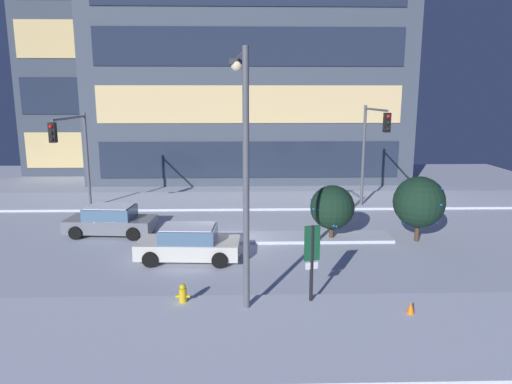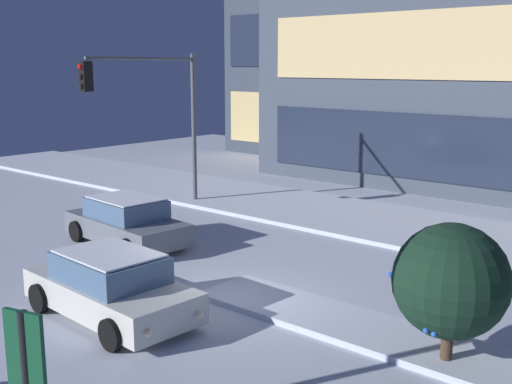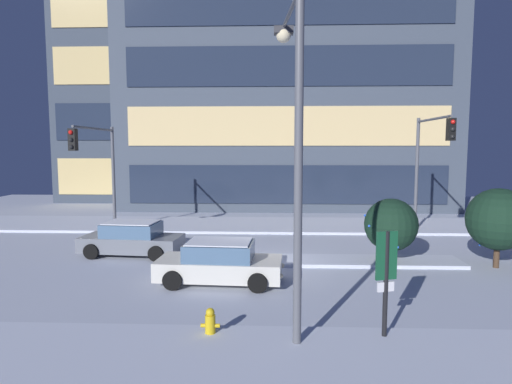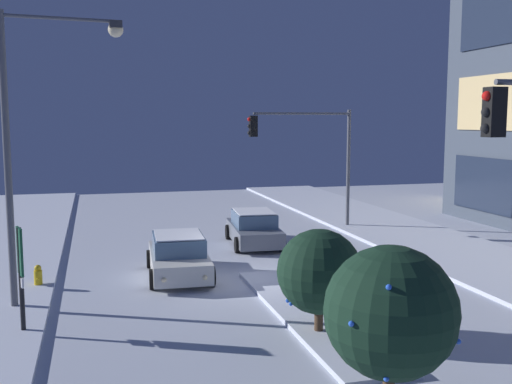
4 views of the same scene
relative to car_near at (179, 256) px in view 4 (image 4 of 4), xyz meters
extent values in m
plane|color=silver|center=(1.45, 2.33, -0.71)|extent=(52.00, 52.00, 0.00)
cube|color=silver|center=(1.45, 11.34, -0.64)|extent=(52.00, 5.20, 0.14)
cube|color=silver|center=(5.11, 2.91, -0.64)|extent=(9.00, 1.80, 0.14)
cube|color=#E5C67F|center=(-11.13, 21.73, 1.59)|extent=(10.55, 0.10, 3.07)
cube|color=#232D42|center=(-11.13, 21.73, 6.19)|extent=(10.55, 0.10, 3.07)
cube|color=#E5C67F|center=(-11.13, 21.73, 10.80)|extent=(10.55, 0.10, 3.07)
cube|color=silver|center=(0.00, 0.00, -0.18)|extent=(4.44, 2.13, 0.66)
cube|color=slate|center=(0.00, 0.00, 0.43)|extent=(2.44, 1.83, 0.60)
cube|color=white|center=(0.00, 0.00, 0.76)|extent=(2.26, 1.71, 0.04)
sphere|color=#F9E5B2|center=(2.22, 0.52, -0.21)|extent=(0.16, 0.16, 0.16)
sphere|color=#F9E5B2|center=(2.15, -0.76, -0.21)|extent=(0.16, 0.16, 0.16)
cylinder|color=black|center=(1.48, 0.86, -0.38)|extent=(0.67, 0.26, 0.66)
cylinder|color=black|center=(1.37, -1.02, -0.38)|extent=(0.67, 0.26, 0.66)
cylinder|color=black|center=(-1.38, 1.02, -0.38)|extent=(0.67, 0.26, 0.66)
cylinder|color=black|center=(-1.49, -0.86, -0.38)|extent=(0.67, 0.26, 0.66)
cube|color=slate|center=(-4.37, 3.89, -0.18)|extent=(4.49, 2.23, 0.66)
cube|color=slate|center=(-4.37, 3.89, 0.43)|extent=(2.48, 1.87, 0.60)
cube|color=white|center=(-4.37, 3.89, 0.76)|extent=(2.30, 1.75, 0.04)
sphere|color=#F9E5B2|center=(-6.61, 3.45, -0.21)|extent=(0.16, 0.16, 0.16)
sphere|color=#F9E5B2|center=(-6.50, 4.71, -0.21)|extent=(0.16, 0.16, 0.16)
cylinder|color=black|center=(-5.88, 3.08, -0.38)|extent=(0.68, 0.28, 0.66)
cylinder|color=black|center=(-5.72, 4.94, -0.38)|extent=(0.68, 0.28, 0.66)
cylinder|color=black|center=(-3.03, 2.84, -0.38)|extent=(0.68, 0.28, 0.66)
cylinder|color=black|center=(-2.87, 4.69, -0.38)|extent=(0.68, 0.28, 0.66)
cube|color=black|center=(9.81, 5.06, 4.85)|extent=(0.32, 0.36, 1.00)
sphere|color=red|center=(9.81, 4.87, 5.17)|extent=(0.20, 0.20, 0.20)
sphere|color=black|center=(9.81, 4.87, 4.85)|extent=(0.20, 0.20, 0.20)
sphere|color=black|center=(9.81, 4.87, 4.53)|extent=(0.20, 0.20, 0.20)
cylinder|color=#565960|center=(-7.19, 9.54, 2.24)|extent=(0.18, 0.18, 5.91)
cylinder|color=#565960|center=(-7.19, 7.08, 5.00)|extent=(0.12, 4.92, 0.12)
cube|color=black|center=(-7.19, 4.62, 4.40)|extent=(0.32, 0.36, 1.00)
sphere|color=red|center=(-7.19, 4.43, 4.72)|extent=(0.20, 0.20, 0.20)
sphere|color=black|center=(-7.19, 4.43, 4.40)|extent=(0.20, 0.20, 0.20)
sphere|color=black|center=(-7.19, 4.43, 4.08)|extent=(0.20, 0.20, 0.20)
cylinder|color=#565960|center=(2.45, -5.04, 3.47)|extent=(0.20, 0.20, 8.37)
cylinder|color=#565960|center=(2.30, -3.52, 7.51)|extent=(0.39, 3.05, 0.10)
cube|color=#333338|center=(2.16, -2.00, 7.41)|extent=(0.56, 0.36, 0.20)
sphere|color=#F9E5B2|center=(2.16, -2.00, 7.28)|extent=(0.44, 0.44, 0.44)
cylinder|color=gold|center=(0.31, -4.58, -0.41)|extent=(0.26, 0.26, 0.60)
sphere|color=gold|center=(0.31, -4.58, -0.04)|extent=(0.22, 0.22, 0.22)
cylinder|color=gold|center=(0.13, -4.58, -0.38)|extent=(0.12, 0.10, 0.10)
cylinder|color=gold|center=(0.49, -4.58, -0.38)|extent=(0.12, 0.10, 0.10)
cylinder|color=black|center=(4.62, -4.58, 0.67)|extent=(0.12, 0.12, 2.76)
cube|color=#144C2D|center=(4.62, -4.58, 1.45)|extent=(0.55, 0.21, 1.20)
cube|color=white|center=(4.62, -4.58, 0.67)|extent=(0.44, 0.17, 0.24)
sphere|color=black|center=(10.75, 2.37, 1.24)|extent=(2.45, 2.45, 2.45)
sphere|color=blue|center=(11.37, 1.31, 1.33)|extent=(0.10, 0.10, 0.10)
sphere|color=blue|center=(10.92, 3.33, 0.49)|extent=(0.10, 0.10, 0.10)
sphere|color=blue|center=(10.15, 2.54, 0.17)|extent=(0.10, 0.10, 0.10)
sphere|color=blue|center=(11.59, 1.86, 1.98)|extent=(0.10, 0.10, 0.10)
sphere|color=blue|center=(11.50, 3.28, 0.87)|extent=(0.10, 0.10, 0.10)
sphere|color=blue|center=(11.48, 1.92, 0.35)|extent=(0.10, 0.10, 0.10)
cylinder|color=#473323|center=(6.63, 2.60, -0.34)|extent=(0.22, 0.22, 0.75)
sphere|color=black|center=(6.63, 2.60, 0.95)|extent=(2.13, 2.13, 2.13)
sphere|color=blue|center=(6.71, 1.83, 0.20)|extent=(0.10, 0.10, 0.10)
sphere|color=blue|center=(5.64, 2.84, 1.28)|extent=(0.10, 0.10, 0.10)
sphere|color=blue|center=(7.38, 3.19, 0.45)|extent=(0.10, 0.10, 0.10)
sphere|color=blue|center=(5.84, 3.22, 1.34)|extent=(0.10, 0.10, 0.10)
sphere|color=blue|center=(6.58, 1.79, 0.24)|extent=(0.10, 0.10, 0.10)
sphere|color=blue|center=(5.66, 2.14, 0.97)|extent=(0.10, 0.10, 0.10)
camera|label=1|loc=(2.37, -19.47, 6.22)|focal=33.24mm
camera|label=2|loc=(11.06, -8.03, 4.80)|focal=44.63mm
camera|label=3|loc=(1.86, -15.17, 4.05)|focal=31.03mm
camera|label=4|loc=(20.11, -2.73, 4.70)|focal=41.64mm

